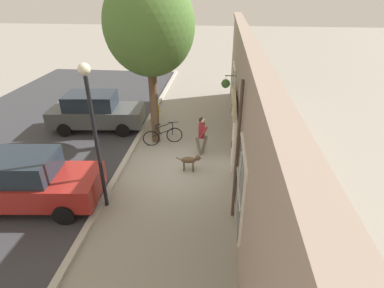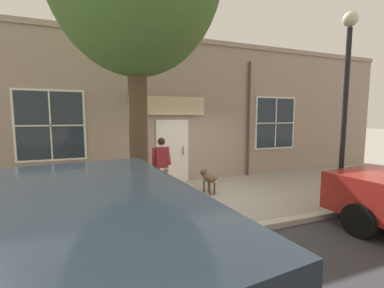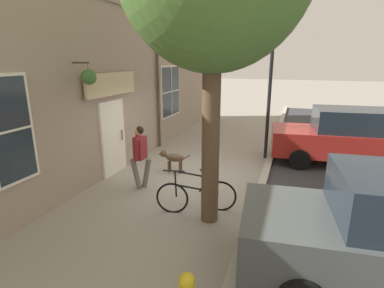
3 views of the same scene
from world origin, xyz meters
TOP-DOWN VIEW (x-y plane):
  - ground_plane at (0.00, 0.00)m, footprint 90.00×90.00m
  - curb_and_road at (5.85, 0.00)m, footprint 10.10×28.00m
  - storefront_facade at (-2.34, -0.01)m, footprint 0.95×18.00m
  - pedestrian_walking at (-0.93, -1.11)m, footprint 0.51×0.55m
  - dog_on_leash at (-0.60, 0.18)m, footprint 0.97×0.30m
  - street_tree_by_curb at (1.12, -2.09)m, footprint 3.44×3.10m
  - leaning_bicycle at (0.80, -1.84)m, footprint 1.65×0.60m
  - parked_car_nearest_curb at (4.24, -3.09)m, footprint 4.45×2.25m
  - parked_car_mid_block at (4.20, 2.62)m, footprint 4.45×2.25m
  - street_lamp at (1.82, 2.44)m, footprint 0.32×0.32m
  - fire_hydrant at (1.62, -4.65)m, footprint 0.34×0.20m

SIDE VIEW (x-z plane):
  - ground_plane at x=0.00m, z-range 0.00..0.00m
  - curb_and_road at x=5.85m, z-range -0.04..0.08m
  - leaning_bicycle at x=0.80m, z-range -0.13..0.88m
  - fire_hydrant at x=1.62m, z-range 0.01..0.78m
  - dog_on_leash at x=-0.60m, z-range 0.11..0.77m
  - parked_car_nearest_curb at x=4.24m, z-range 0.00..1.75m
  - parked_car_mid_block at x=4.20m, z-range 0.00..1.75m
  - pedestrian_walking at x=-0.93m, z-range 0.15..1.78m
  - storefront_facade at x=-2.34m, z-range 0.00..4.80m
  - street_lamp at x=1.82m, z-range 0.72..5.19m
  - street_tree_by_curb at x=1.12m, z-range 1.37..8.09m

